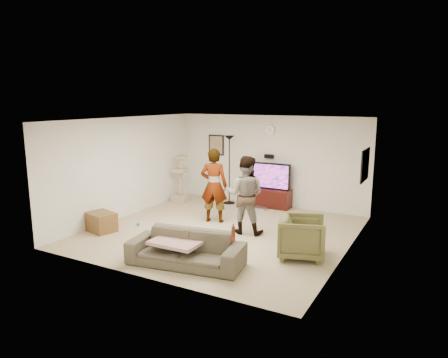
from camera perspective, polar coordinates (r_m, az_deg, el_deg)
The scene contains 24 objects.
floor at distance 9.26m, azimuth -0.29°, elevation -7.39°, with size 5.50×5.50×0.02m, color tan.
ceiling at distance 8.80m, azimuth -0.31°, elevation 8.39°, with size 5.50×5.50×0.02m, color silver.
wall_back at distance 11.39m, azimuth 6.42°, elevation 2.56°, with size 5.50×0.04×2.50m, color white.
wall_front at distance 6.73m, azimuth -11.73°, elevation -3.55°, with size 5.50×0.04×2.50m, color white.
wall_left at distance 10.53m, azimuth -13.51°, elevation 1.63°, with size 0.04×5.50×2.50m, color white.
wall_right at distance 8.01m, azimuth 17.19°, elevation -1.48°, with size 0.04×5.50×2.50m, color white.
wall_clock at distance 11.27m, azimuth 6.45°, elevation 6.82°, with size 0.26×0.26×0.04m, color white.
wall_speaker at distance 11.32m, azimuth 6.32°, elevation 3.17°, with size 0.25×0.10×0.10m, color black.
picture_back at distance 12.07m, azimuth -1.09°, elevation 4.78°, with size 0.42×0.03×0.52m, color #8B775C.
picture_right at distance 9.52m, azimuth 19.12°, elevation 1.86°, with size 0.03×0.78×0.62m, color #E8CF6A.
tv_stand at distance 11.33m, azimuth 6.28°, elevation -2.62°, with size 1.22×0.45×0.51m, color black.
console_box at distance 11.07m, azimuth 4.94°, elevation -4.09°, with size 0.40×0.30×0.07m, color silver.
tv at distance 11.20m, azimuth 6.35°, elevation 0.44°, with size 1.21×0.08×0.72m, color black.
tv_screen at distance 11.16m, azimuth 6.26°, elevation 0.40°, with size 1.12×0.01×0.63m, color #FC3E7B.
floor_lamp at distance 11.49m, azimuth 0.74°, elevation 1.26°, with size 0.32×0.32×1.93m, color black.
cat_tree at distance 11.84m, azimuth -6.16°, elevation 0.09°, with size 0.44×0.44×1.36m, color tan.
person_left at distance 9.76m, azimuth -1.42°, elevation -0.91°, with size 0.65×0.43×1.79m, color #A9A9A9.
person_right at distance 8.95m, azimuth 3.02°, elevation -2.23°, with size 0.84×0.66×1.73m, color #435893.
sofa at distance 7.41m, azimuth -5.36°, elevation -9.69°, with size 2.07×0.81×0.61m, color #4A4535.
throw_blanket at distance 7.47m, azimuth -6.50°, elevation -8.68°, with size 0.90×0.70×0.06m, color #CD9F90.
beer_bottle at distance 6.80m, azimuth 1.31°, elevation -7.72°, with size 0.06×0.06×0.25m, color #472109.
armchair at distance 7.83m, azimuth 10.82°, elevation -7.98°, with size 0.83×0.86×0.78m, color brown.
side_table at distance 9.62m, azimuth -16.80°, elevation -5.76°, with size 0.64×0.48×0.43m, color brown.
toy_ball at distance 9.83m, azimuth -11.94°, elevation -6.24°, with size 0.07×0.07×0.07m, color #006C9D.
Camera 1 is at (4.25, -7.69, 2.92)m, focal length 32.65 mm.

